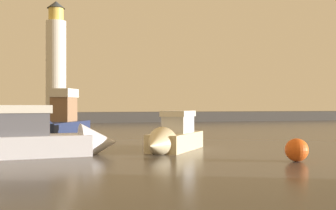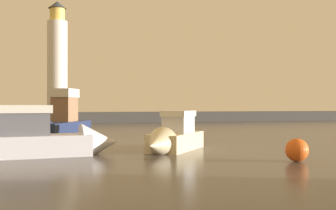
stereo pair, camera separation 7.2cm
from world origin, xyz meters
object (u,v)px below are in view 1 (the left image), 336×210
object	(u,v)px
lighthouse	(56,60)
motorboat_3	(171,138)
motorboat_1	(50,139)
mooring_buoy	(297,150)
motorboat_2	(55,127)

from	to	relation	value
lighthouse	motorboat_3	world-z (taller)	lighthouse
lighthouse	motorboat_1	xyz separation A→B (m)	(-0.86, -41.80, -8.33)
lighthouse	mooring_buoy	size ratio (longest dim) A/B	15.96
motorboat_1	motorboat_3	world-z (taller)	motorboat_1
motorboat_3	mooring_buoy	xyz separation A→B (m)	(4.15, -5.47, -0.20)
lighthouse	motorboat_3	distance (m)	42.65
motorboat_2	motorboat_3	bearing A→B (deg)	-49.34
lighthouse	motorboat_3	xyz separation A→B (m)	(5.38, -41.46, -8.42)
motorboat_3	motorboat_2	bearing A→B (deg)	130.66
motorboat_1	motorboat_3	size ratio (longest dim) A/B	1.28
motorboat_1	motorboat_2	xyz separation A→B (m)	(0.34, 7.21, 0.22)
lighthouse	motorboat_2	distance (m)	35.53
motorboat_1	lighthouse	bearing A→B (deg)	88.82
motorboat_1	motorboat_3	bearing A→B (deg)	3.06
motorboat_2	mooring_buoy	xyz separation A→B (m)	(10.06, -12.35, -0.52)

